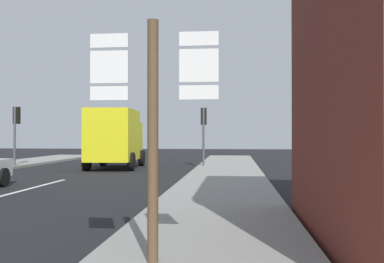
{
  "coord_description": "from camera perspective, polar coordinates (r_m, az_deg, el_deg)",
  "views": [
    {
      "loc": [
        6.62,
        -4.21,
        1.74
      ],
      "look_at": [
        5.12,
        10.91,
        1.87
      ],
      "focal_mm": 40.26,
      "sensor_mm": 36.0,
      "label": 1
    }
  ],
  "objects": [
    {
      "name": "ground_plane",
      "position": [
        15.77,
        -19.33,
        -6.8
      ],
      "size": [
        80.0,
        80.0,
        0.0
      ],
      "primitive_type": "plane",
      "color": "black"
    },
    {
      "name": "sidewalk_right",
      "position": [
        12.33,
        3.92,
        -8.28
      ],
      "size": [
        3.15,
        44.0,
        0.14
      ],
      "primitive_type": "cube",
      "color": "gray",
      "rests_on": "ground"
    },
    {
      "name": "delivery_truck",
      "position": [
        22.91,
        -10.12,
        -0.72
      ],
      "size": [
        2.76,
        5.13,
        3.05
      ],
      "color": "yellow",
      "rests_on": "ground"
    },
    {
      "name": "route_sign_post",
      "position": [
        5.47,
        -5.18,
        1.3
      ],
      "size": [
        1.66,
        0.14,
        3.2
      ],
      "color": "brown",
      "rests_on": "ground"
    },
    {
      "name": "traffic_light_far_left",
      "position": [
        24.74,
        -22.27,
        1.08
      ],
      "size": [
        0.3,
        0.49,
        3.25
      ],
      "color": "#47474C",
      "rests_on": "ground"
    },
    {
      "name": "traffic_light_far_right",
      "position": [
        22.97,
        1.56,
        1.07
      ],
      "size": [
        0.3,
        0.49,
        3.2
      ],
      "color": "#47474C",
      "rests_on": "ground"
    }
  ]
}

